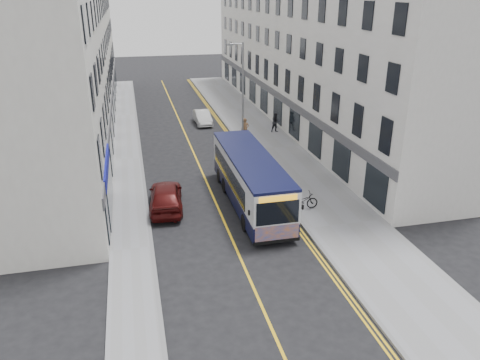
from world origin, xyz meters
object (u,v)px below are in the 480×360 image
streetlamp (242,90)px  pedestrian_far (276,122)px  pedestrian_near (245,129)px  car_maroon (166,196)px  bicycle (302,201)px  city_bus (250,178)px  car_white (203,117)px

streetlamp → pedestrian_far: bearing=30.9°
pedestrian_near → pedestrian_far: pedestrian_near is taller
pedestrian_near → car_maroon: bearing=-107.2°
car_maroon → bicycle: bearing=169.2°
city_bus → car_white: bearing=89.8°
pedestrian_near → pedestrian_far: 3.51m
city_bus → car_maroon: 4.94m
pedestrian_near → car_white: pedestrian_near is taller
city_bus → bicycle: (2.61, -1.54, -1.02)m
streetlamp → pedestrian_near: 3.43m
city_bus → pedestrian_far: size_ratio=5.97×
pedestrian_near → car_maroon: size_ratio=0.39×
streetlamp → pedestrian_near: size_ratio=4.41×
pedestrian_far → streetlamp: bearing=-155.0°
bicycle → pedestrian_near: size_ratio=1.05×
streetlamp → car_white: 7.95m
car_maroon → city_bus: bearing=178.3°
bicycle → pedestrian_far: 15.46m
city_bus → bicycle: size_ratio=5.42×
streetlamp → bicycle: (0.37, -12.99, -3.76)m
pedestrian_near → car_white: (-2.58, 6.10, -0.41)m
pedestrian_far → pedestrian_near: bearing=-159.4°
bicycle → car_white: size_ratio=0.51×
pedestrian_far → car_maroon: (-10.63, -13.03, -0.20)m
streetlamp → city_bus: streetlamp is taller
pedestrian_far → car_white: (-5.73, 4.52, -0.37)m
streetlamp → city_bus: bearing=-101.1°
pedestrian_far → car_white: size_ratio=0.46×
bicycle → pedestrian_near: bearing=0.6°
city_bus → pedestrian_far: city_bus is taller
bicycle → car_white: (-2.53, 19.65, -0.00)m
car_maroon → car_white: bearing=-100.7°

